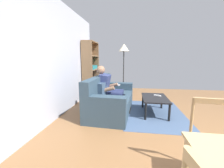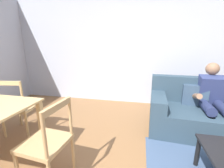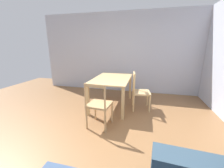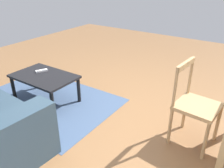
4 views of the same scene
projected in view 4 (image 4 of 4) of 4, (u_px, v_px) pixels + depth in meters
ground_plane at (133, 112)px, 3.12m from camera, size 8.51×8.51×0.00m
coffee_table at (44, 79)px, 3.26m from camera, size 0.90×0.58×0.41m
tv_remote at (41, 71)px, 3.36m from camera, size 0.12×0.17×0.02m
dining_chair_facing_couch at (195, 105)px, 2.41m from camera, size 0.46×0.46×0.91m
area_rug at (47, 100)px, 3.41m from camera, size 2.00×1.41×0.01m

